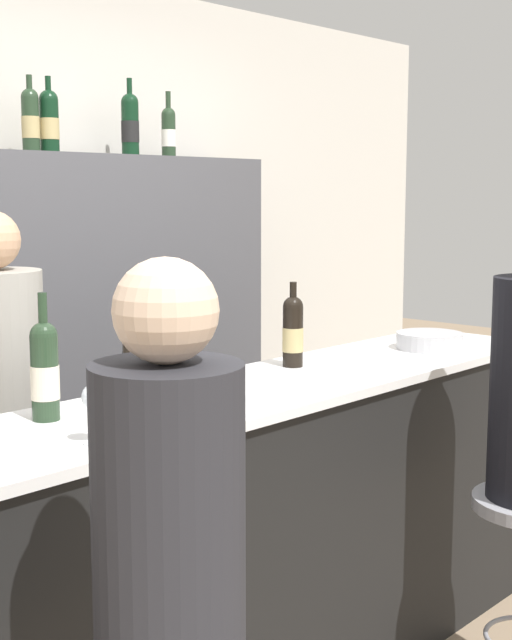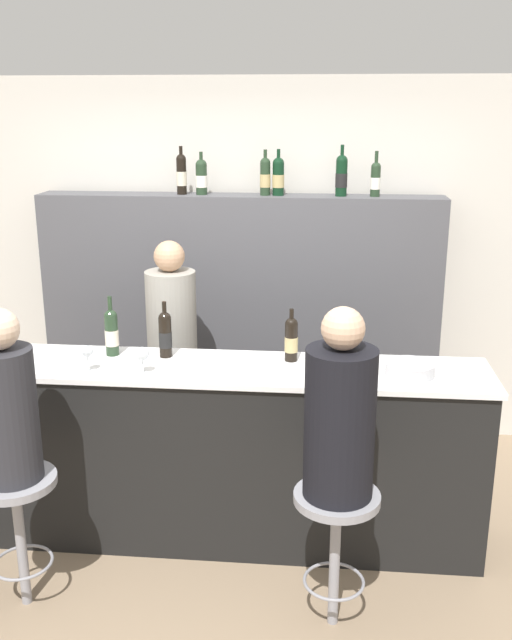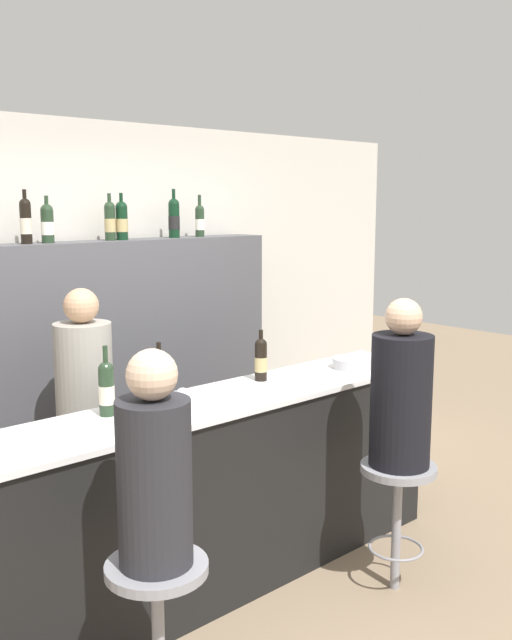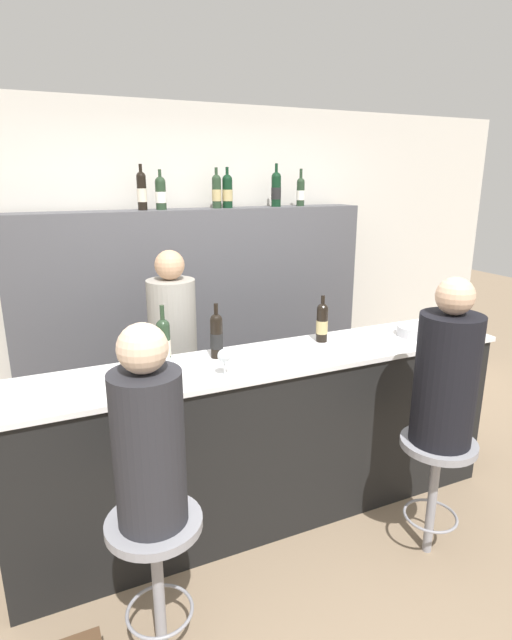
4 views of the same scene
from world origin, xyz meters
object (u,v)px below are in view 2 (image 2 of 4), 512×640
at_px(wine_glass_1, 142,355).
at_px(metal_bowl, 410,369).
at_px(guest_seated_right, 340,416).
at_px(wine_bottle_backbar_4, 341,175).
at_px(bar_stool_right, 336,522).
at_px(wine_glass_0, 87,353).
at_px(wine_bottle_backbar_5, 376,179).
at_px(wine_bottle_backbar_3, 278,176).
at_px(wine_bottle_backbar_0, 181,174).
at_px(bar_stool_left, 17,505).
at_px(wine_bottle_counter_0, 112,332).
at_px(bartender, 173,370).
at_px(wine_bottle_counter_2, 291,339).
at_px(guest_seated_left, 6,405).
at_px(wine_bottle_backbar_2, 265,176).
at_px(wine_bottle_counter_1, 165,334).
at_px(wine_bottle_backbar_1, 201,177).

relative_size(wine_glass_1, metal_bowl, 0.57).
height_order(metal_bowl, guest_seated_right, guest_seated_right).
height_order(wine_bottle_backbar_4, bar_stool_right, wine_bottle_backbar_4).
bearing_deg(wine_glass_0, wine_bottle_backbar_5, 43.52).
bearing_deg(wine_bottle_backbar_3, wine_bottle_backbar_5, 0.00).
height_order(wine_bottle_backbar_0, bar_stool_left, wine_bottle_backbar_0).
height_order(wine_bottle_counter_0, bartender, bartender).
bearing_deg(guest_seated_right, wine_glass_1, 153.10).
distance_m(wine_bottle_backbar_0, wine_glass_1, 1.67).
bearing_deg(wine_bottle_backbar_4, wine_bottle_counter_2, -102.73).
xyz_separation_m(wine_bottle_backbar_5, bartender, (-1.29, -0.59, -1.19)).
bearing_deg(wine_bottle_backbar_5, metal_bowl, -84.45).
bearing_deg(wine_bottle_backbar_5, bartender, -155.45).
bearing_deg(wine_bottle_backbar_4, guest_seated_left, -127.85).
xyz_separation_m(wine_bottle_backbar_0, guest_seated_left, (-0.45, -1.99, -0.88)).
distance_m(wine_bottle_counter_0, wine_bottle_backbar_5, 2.06).
bearing_deg(wine_bottle_backbar_0, wine_glass_0, -99.00).
distance_m(wine_bottle_backbar_3, wine_bottle_backbar_5, 0.65).
xyz_separation_m(wine_bottle_backbar_2, wine_bottle_backbar_4, (0.51, 0.00, 0.01)).
xyz_separation_m(bar_stool_left, guest_seated_right, (1.53, 0.00, 0.53)).
distance_m(wine_bottle_backbar_2, bartender, 1.45).
distance_m(wine_bottle_backbar_2, guest_seated_left, 2.40).
relative_size(wine_bottle_counter_2, guest_seated_right, 0.33).
height_order(wine_glass_0, bartender, bartender).
bearing_deg(wine_bottle_counter_2, wine_glass_0, -165.15).
height_order(wine_bottle_counter_1, bar_stool_left, wine_bottle_counter_1).
height_order(wine_bottle_backbar_0, wine_bottle_backbar_4, wine_bottle_backbar_4).
relative_size(wine_bottle_backbar_2, bar_stool_left, 0.44).
xyz_separation_m(wine_bottle_backbar_5, bar_stool_left, (-1.77, -1.99, -1.38)).
bearing_deg(wine_bottle_counter_2, guest_seated_right, -72.30).
distance_m(wine_bottle_backbar_3, wine_glass_0, 1.89).
height_order(wine_glass_0, bar_stool_left, wine_glass_0).
xyz_separation_m(wine_bottle_counter_0, wine_bottle_backbar_5, (1.50, 1.19, 0.74)).
bearing_deg(wine_bottle_counter_0, wine_bottle_backbar_0, 81.23).
height_order(wine_bottle_backbar_3, bar_stool_right, wine_bottle_backbar_3).
xyz_separation_m(wine_glass_0, guest_seated_left, (-0.22, -0.51, -0.08)).
height_order(wine_bottle_counter_1, wine_bottle_backbar_3, wine_bottle_backbar_3).
height_order(wine_bottle_counter_2, wine_bottle_backbar_3, wine_bottle_backbar_3).
relative_size(wine_bottle_counter_0, wine_bottle_backbar_1, 1.18).
distance_m(wine_bottle_counter_1, wine_bottle_counter_2, 0.70).
bearing_deg(metal_bowl, bar_stool_left, -161.51).
relative_size(wine_bottle_counter_0, wine_glass_1, 2.31).
distance_m(wine_bottle_backbar_1, metal_bowl, 2.07).
bearing_deg(bartender, wine_bottle_backbar_1, 79.21).
bearing_deg(wine_bottle_backbar_0, wine_bottle_counter_0, -98.77).
bearing_deg(wine_bottle_backbar_5, bar_stool_left, -131.72).
relative_size(bar_stool_left, guest_seated_right, 0.79).
relative_size(wine_bottle_counter_1, wine_bottle_counter_2, 1.08).
bearing_deg(wine_bottle_backbar_0, wine_bottle_counter_1, -84.22).
bearing_deg(wine_bottle_backbar_5, wine_glass_0, -136.48).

